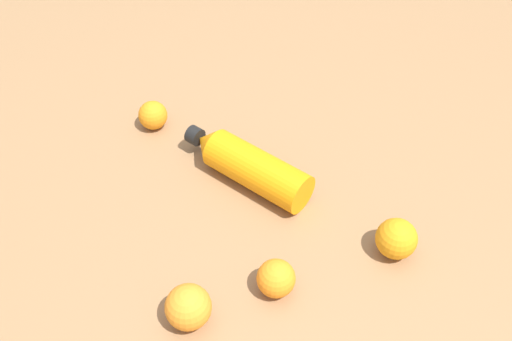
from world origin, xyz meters
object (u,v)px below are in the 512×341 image
Objects in this scene: water_bottle at (246,165)px; orange_1 at (394,239)px; orange_0 at (151,115)px; orange_3 at (274,278)px; orange_2 at (186,307)px.

water_bottle reaches higher than orange_1.
orange_0 is 0.85× the size of orange_1.
water_bottle is 0.31m from orange_1.
orange_1 reaches higher than orange_3.
water_bottle is 3.97× the size of orange_3.
orange_0 is 0.83× the size of orange_2.
water_bottle is at bearing -33.99° from orange_1.
water_bottle is at bearing -105.89° from orange_2.
orange_0 is at bearing -35.52° from orange_1.
water_bottle is 0.26m from orange_3.
orange_1 is (-0.46, 0.33, 0.01)m from orange_0.
orange_1 is 1.12× the size of orange_3.
water_bottle is at bearing 142.64° from orange_0.
orange_0 is 0.48m from orange_2.
orange_1 is at bearing -158.70° from orange_2.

